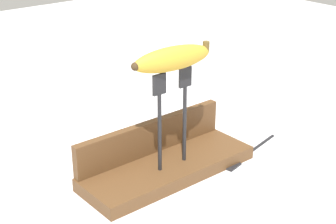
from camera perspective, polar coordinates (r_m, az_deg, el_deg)
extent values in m
plane|color=silver|center=(0.98, 0.00, -6.72)|extent=(3.00, 3.00, 0.00)
cube|color=brown|center=(0.97, 0.00, -6.10)|extent=(0.33, 0.12, 0.02)
cube|color=brown|center=(0.99, -1.91, -2.73)|extent=(0.33, 0.02, 0.06)
cylinder|color=black|center=(0.91, -0.92, -2.31)|extent=(0.01, 0.01, 0.14)
cube|color=black|center=(0.87, -0.95, 3.03)|extent=(0.03, 0.01, 0.04)
cylinder|color=black|center=(0.94, 1.81, -1.34)|extent=(0.01, 0.01, 0.14)
cube|color=black|center=(0.91, 1.88, 3.83)|extent=(0.03, 0.01, 0.04)
ellipsoid|color=gold|center=(0.88, 0.50, 5.83)|extent=(0.16, 0.05, 0.04)
cylinder|color=brown|center=(0.92, 4.16, 7.13)|extent=(0.01, 0.01, 0.02)
sphere|color=#3F2D19|center=(0.84, -3.59, 4.95)|extent=(0.01, 0.01, 0.01)
cylinder|color=black|center=(1.08, 9.47, -3.79)|extent=(0.15, 0.04, 0.01)
cube|color=black|center=(1.01, 6.85, -5.70)|extent=(0.04, 0.03, 0.01)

